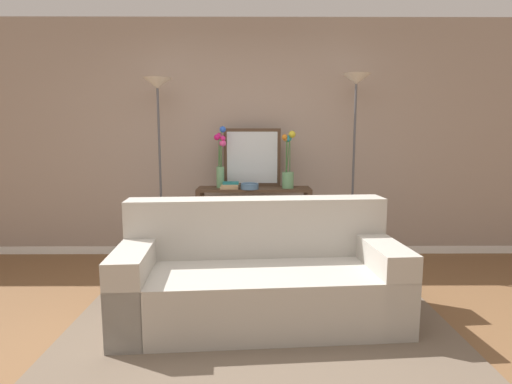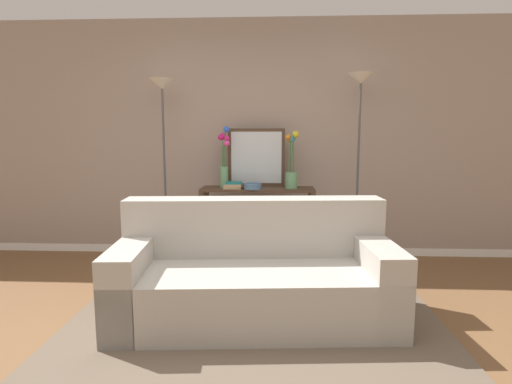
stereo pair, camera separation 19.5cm
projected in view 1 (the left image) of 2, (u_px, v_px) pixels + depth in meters
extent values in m
cube|color=brown|center=(234.00, 365.00, 2.48)|extent=(16.00, 16.00, 0.02)
cube|color=white|center=(244.00, 248.00, 4.82)|extent=(12.00, 0.15, 0.09)
cube|color=gray|center=(243.00, 136.00, 4.64)|extent=(12.00, 0.14, 2.55)
cube|color=brown|center=(260.00, 325.00, 2.96)|extent=(2.76, 1.78, 0.01)
cube|color=#ADA89E|center=(260.00, 293.00, 3.03)|extent=(2.10, 1.03, 0.42)
cube|color=#ADA89E|center=(257.00, 226.00, 3.27)|extent=(2.06, 0.41, 0.46)
cube|color=#ADA89E|center=(136.00, 285.00, 2.95)|extent=(0.31, 0.89, 0.60)
cube|color=#ADA89E|center=(378.00, 278.00, 3.09)|extent=(0.31, 0.89, 0.60)
cube|color=#473323|center=(254.00, 189.00, 4.32)|extent=(1.20, 0.34, 0.03)
cube|color=#473323|center=(254.00, 250.00, 4.41)|extent=(1.10, 0.29, 0.01)
cube|color=#473323|center=(199.00, 230.00, 4.23)|extent=(0.05, 0.05, 0.79)
cube|color=#473323|center=(309.00, 230.00, 4.23)|extent=(0.05, 0.05, 0.79)
cube|color=#473323|center=(202.00, 224.00, 4.52)|extent=(0.05, 0.05, 0.79)
cube|color=#473323|center=(306.00, 224.00, 4.52)|extent=(0.05, 0.05, 0.79)
cylinder|color=#4C4C51|center=(163.00, 264.00, 4.36)|extent=(0.26, 0.26, 0.02)
cylinder|color=#4C4C51|center=(160.00, 178.00, 4.23)|extent=(0.02, 0.02, 1.82)
cone|color=silver|center=(157.00, 83.00, 4.09)|extent=(0.28, 0.28, 0.10)
cylinder|color=#4C4C51|center=(350.00, 263.00, 4.37)|extent=(0.26, 0.26, 0.02)
cylinder|color=#4C4C51|center=(353.00, 176.00, 4.23)|extent=(0.02, 0.02, 1.86)
cone|color=silver|center=(356.00, 79.00, 4.10)|extent=(0.28, 0.28, 0.10)
cube|color=#473323|center=(252.00, 158.00, 4.41)|extent=(0.61, 0.02, 0.62)
cube|color=silver|center=(252.00, 158.00, 4.40)|extent=(0.54, 0.01, 0.55)
cylinder|color=#669E6B|center=(220.00, 177.00, 4.31)|extent=(0.08, 0.08, 0.22)
cylinder|color=#3D7538|center=(221.00, 148.00, 4.27)|extent=(0.01, 0.02, 0.39)
sphere|color=blue|center=(223.00, 129.00, 4.25)|extent=(0.07, 0.07, 0.07)
cylinder|color=#3D7538|center=(220.00, 151.00, 4.28)|extent=(0.03, 0.01, 0.32)
sphere|color=#CB2072|center=(219.00, 136.00, 4.28)|extent=(0.07, 0.07, 0.07)
cylinder|color=#3D7538|center=(221.00, 155.00, 4.28)|extent=(0.02, 0.03, 0.24)
sphere|color=#E84593|center=(223.00, 143.00, 4.27)|extent=(0.07, 0.07, 0.07)
cylinder|color=#3D7538|center=(221.00, 153.00, 4.27)|extent=(0.01, 0.03, 0.29)
sphere|color=#E2237F|center=(223.00, 138.00, 4.25)|extent=(0.05, 0.05, 0.05)
cylinder|color=#3D7538|center=(219.00, 152.00, 4.27)|extent=(0.01, 0.03, 0.31)
sphere|color=#C8166C|center=(217.00, 137.00, 4.25)|extent=(0.06, 0.06, 0.06)
cylinder|color=#669E6B|center=(288.00, 180.00, 4.28)|extent=(0.12, 0.12, 0.17)
cylinder|color=#3D7538|center=(288.00, 155.00, 4.26)|extent=(0.04, 0.01, 0.35)
sphere|color=#2FA6D9|center=(288.00, 138.00, 4.26)|extent=(0.07, 0.07, 0.07)
cylinder|color=#3D7538|center=(286.00, 155.00, 4.25)|extent=(0.01, 0.04, 0.36)
sphere|color=orange|center=(285.00, 137.00, 4.22)|extent=(0.06, 0.06, 0.06)
cylinder|color=#3D7538|center=(290.00, 153.00, 4.24)|extent=(0.02, 0.06, 0.39)
sphere|color=gold|center=(292.00, 134.00, 4.21)|extent=(0.07, 0.07, 0.07)
cylinder|color=#3D7538|center=(287.00, 156.00, 4.26)|extent=(0.02, 0.02, 0.34)
sphere|color=#C78141|center=(285.00, 139.00, 4.25)|extent=(0.05, 0.05, 0.05)
cylinder|color=#4C7093|center=(250.00, 187.00, 4.21)|extent=(0.19, 0.19, 0.05)
torus|color=#4C7093|center=(250.00, 184.00, 4.21)|extent=(0.18, 0.18, 0.01)
cube|color=tan|center=(229.00, 188.00, 4.23)|extent=(0.19, 0.14, 0.02)
cube|color=tan|center=(231.00, 185.00, 4.23)|extent=(0.19, 0.15, 0.02)
cube|color=#1E7075|center=(231.00, 183.00, 4.24)|extent=(0.17, 0.13, 0.02)
cube|color=#6B3360|center=(210.00, 258.00, 4.42)|extent=(0.03, 0.13, 0.11)
cube|color=navy|center=(214.00, 257.00, 4.42)|extent=(0.05, 0.13, 0.13)
cube|color=silver|center=(218.00, 257.00, 4.42)|extent=(0.04, 0.15, 0.12)
cube|color=#236033|center=(223.00, 258.00, 4.42)|extent=(0.05, 0.14, 0.11)
cube|color=tan|center=(228.00, 257.00, 4.42)|extent=(0.05, 0.14, 0.12)
cube|color=#B77F33|center=(233.00, 258.00, 4.42)|extent=(0.05, 0.15, 0.11)
cube|color=#BC3328|center=(238.00, 257.00, 4.42)|extent=(0.05, 0.14, 0.12)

